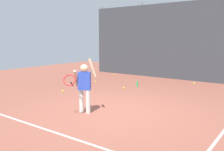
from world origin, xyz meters
The scene contains 13 objects.
ground_plane centered at (0.00, 0.00, 0.00)m, with size 20.00×20.00×0.00m, color brown.
court_line_baseline centered at (0.00, -1.82, 0.00)m, with size 9.00×0.05×0.00m, color white.
back_fence_windscreen centered at (0.00, 5.78, 1.70)m, with size 10.12×0.08×3.41m, color #383D42.
fence_post_0 centered at (-4.91, 5.84, 1.78)m, with size 0.09×0.09×3.56m, color slate.
fence_post_1 centered at (-2.45, 5.84, 1.78)m, with size 0.09×0.09×3.56m, color slate.
fence_post_2 centered at (0.00, 5.84, 1.78)m, with size 0.09×0.09×3.56m, color slate.
tennis_player centered at (-0.43, -0.51, 0.73)m, with size 0.50×0.83×1.35m.
water_bottle centered at (-1.07, 3.14, 0.11)m, with size 0.07×0.07×0.22m, color green.
tennis_ball_0 centered at (-2.95, 2.93, 0.03)m, with size 0.07×0.07×0.07m, color #CCE033.
tennis_ball_1 centered at (-3.58, 5.16, 0.03)m, with size 0.07×0.07×0.07m, color #CCE033.
tennis_ball_2 centered at (-1.27, 2.52, 0.03)m, with size 0.07×0.07×0.07m, color #CCE033.
tennis_ball_3 centered at (0.50, 4.99, 0.03)m, with size 0.07×0.07×0.07m, color #CCE033.
tennis_ball_6 centered at (-2.64, 0.80, 0.03)m, with size 0.07×0.07×0.07m, color #CCE033.
Camera 1 is at (3.63, -4.89, 1.82)m, focal length 39.68 mm.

